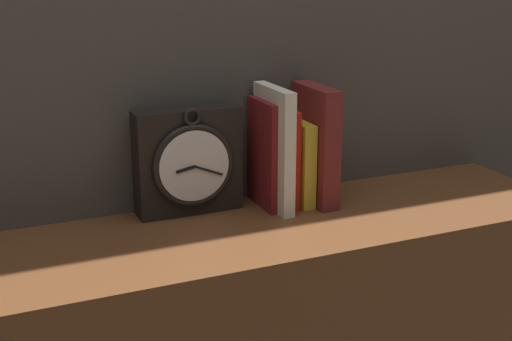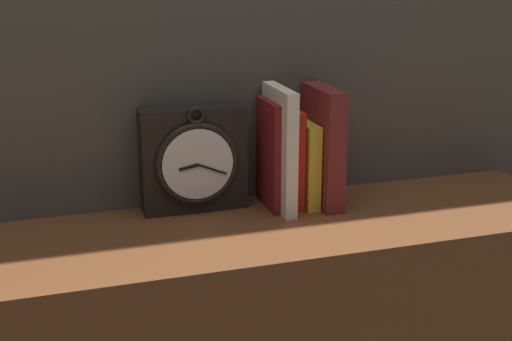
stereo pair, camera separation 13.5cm
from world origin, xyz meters
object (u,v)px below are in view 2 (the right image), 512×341
object	(u,v)px
book_slot1_white	(280,149)
book_slot2_red	(289,157)
book_slot3_yellow	(304,163)
book_slot4_maroon	(323,146)
clock	(194,160)
book_slot0_maroon	(268,155)

from	to	relation	value
book_slot1_white	book_slot2_red	size ratio (longest dim) A/B	1.23
book_slot3_yellow	book_slot4_maroon	world-z (taller)	book_slot4_maroon
book_slot4_maroon	clock	bearing A→B (deg)	170.96
book_slot3_yellow	clock	bearing A→B (deg)	172.56
book_slot2_red	book_slot1_white	bearing A→B (deg)	-149.39
book_slot1_white	book_slot2_red	distance (m)	0.04
clock	book_slot2_red	world-z (taller)	clock
book_slot1_white	book_slot2_red	world-z (taller)	book_slot1_white
clock	book_slot0_maroon	bearing A→B (deg)	-9.85
book_slot1_white	book_slot2_red	bearing A→B (deg)	30.61
book_slot4_maroon	book_slot0_maroon	bearing A→B (deg)	172.04
book_slot4_maroon	book_slot3_yellow	bearing A→B (deg)	161.29
book_slot0_maroon	book_slot4_maroon	xyz separation A→B (m)	(0.11, -0.02, 0.01)
book_slot0_maroon	book_slot2_red	distance (m)	0.05
clock	book_slot3_yellow	distance (m)	0.23
book_slot0_maroon	book_slot1_white	size ratio (longest dim) A/B	0.89
book_slot3_yellow	book_slot4_maroon	size ratio (longest dim) A/B	0.71
book_slot1_white	book_slot3_yellow	world-z (taller)	book_slot1_white
book_slot1_white	book_slot3_yellow	size ratio (longest dim) A/B	1.43
clock	book_slot3_yellow	xyz separation A→B (m)	(0.23, -0.03, -0.02)
book_slot2_red	book_slot4_maroon	size ratio (longest dim) A/B	0.83
book_slot0_maroon	book_slot2_red	bearing A→B (deg)	1.17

